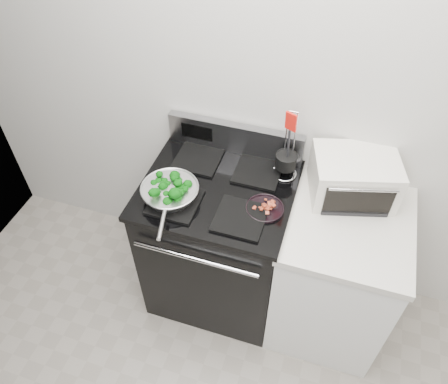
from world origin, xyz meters
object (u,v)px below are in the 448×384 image
at_px(toaster_oven, 353,177).
at_px(bacon_plate, 265,207).
at_px(utensil_holder, 286,164).
at_px(skillet, 170,192).
at_px(gas_range, 219,241).

bearing_deg(toaster_oven, bacon_plate, -160.59).
relative_size(utensil_holder, toaster_oven, 0.85).
bearing_deg(utensil_holder, bacon_plate, -75.00).
bearing_deg(bacon_plate, skillet, -171.13).
distance_m(gas_range, skillet, 0.57).
distance_m(gas_range, utensil_holder, 0.65).
relative_size(gas_range, utensil_holder, 2.80).
relative_size(skillet, utensil_holder, 1.13).
bearing_deg(skillet, toaster_oven, 7.82).
distance_m(skillet, toaster_oven, 0.92).
xyz_separation_m(bacon_plate, toaster_oven, (0.39, 0.27, 0.07)).
bearing_deg(utensil_holder, toaster_oven, 21.47).
height_order(utensil_holder, toaster_oven, utensil_holder).
bearing_deg(gas_range, skillet, -143.36).
relative_size(gas_range, toaster_oven, 2.38).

